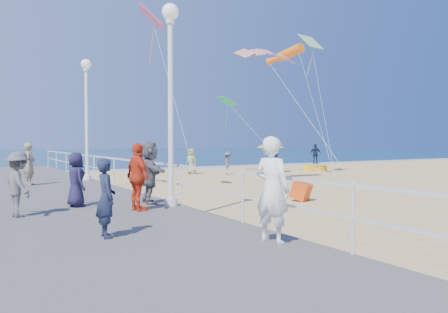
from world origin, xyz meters
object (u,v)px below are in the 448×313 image
toddler_held (274,171)px  spectator_4 (76,180)px  woman_holding_toddler (272,190)px  spectator_5 (149,172)px  beach_umbrella (270,144)px  lamp_post_mid (171,83)px  beach_chair_left (309,168)px  spectator_2 (18,184)px  spectator_6 (30,164)px  beach_walker_c (191,161)px  beach_walker_b (315,154)px  beach_walker_a (228,163)px  beach_chair_right (321,168)px  spectator_0 (106,198)px  box_kite (301,193)px  lamp_post_far (86,106)px  spectator_3 (138,177)px

toddler_held → spectator_4: size_ratio=0.49×
woman_holding_toddler → spectator_5: (-0.02, 5.53, -0.04)m
spectator_4 → beach_umbrella: beach_umbrella is taller
lamp_post_mid → beach_chair_left: bearing=37.9°
lamp_post_mid → spectator_2: lamp_post_mid is taller
spectator_6 → beach_walker_c: spectator_6 is taller
spectator_6 → beach_umbrella: bearing=-48.5°
beach_walker_b → beach_chair_left: bearing=69.8°
beach_walker_a → beach_chair_right: bearing=-65.9°
woman_holding_toddler → toddler_held: size_ratio=2.56×
spectator_5 → beach_chair_right: spectator_5 is taller
spectator_0 → spectator_4: size_ratio=0.99×
spectator_5 → spectator_6: 7.42m
spectator_0 → spectator_6: bearing=2.0°
beach_umbrella → spectator_6: bearing=-161.7°
spectator_0 → beach_chair_right: size_ratio=2.58×
spectator_6 → box_kite: 10.48m
lamp_post_mid → beach_umbrella: 18.61m
beach_walker_b → beach_walker_c: 16.53m
spectator_4 → box_kite: 7.75m
lamp_post_far → spectator_0: lamp_post_far is taller
lamp_post_far → spectator_4: lamp_post_far is taller
beach_chair_left → spectator_2: bearing=-148.0°
toddler_held → spectator_3: (-0.90, 4.28, -0.36)m
beach_chair_right → spectator_2: bearing=-150.1°
spectator_4 → beach_walker_b: bearing=-63.0°
spectator_4 → beach_umbrella: size_ratio=0.67×
beach_chair_right → spectator_5: bearing=-146.7°
spectator_2 → beach_walker_c: size_ratio=0.91×
woman_holding_toddler → spectator_4: woman_holding_toddler is taller
woman_holding_toddler → toddler_held: bearing=-62.7°
lamp_post_mid → beach_chair_left: (16.33, 12.69, -3.46)m
spectator_3 → beach_walker_a: 17.33m
spectator_3 → spectator_0: bearing=141.6°
spectator_6 → toddler_held: bearing=-146.2°
lamp_post_far → beach_chair_left: bearing=12.7°
spectator_2 → spectator_6: 7.73m
spectator_4 → beach_chair_left: spectator_4 is taller
lamp_post_mid → beach_walker_a: size_ratio=3.66×
spectator_2 → beach_chair_left: spectator_2 is taller
spectator_3 → spectator_5: bearing=-41.2°
spectator_4 → spectator_3: bearing=-151.0°
spectator_2 → spectator_6: bearing=-23.2°
spectator_2 → box_kite: size_ratio=2.48×
beach_umbrella → beach_chair_right: size_ratio=3.89×
lamp_post_mid → spectator_6: 8.59m
beach_walker_b → spectator_6: bearing=49.9°
spectator_3 → spectator_5: 1.33m
beach_chair_left → lamp_post_far: bearing=-167.3°
beach_walker_a → beach_walker_c: 2.38m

